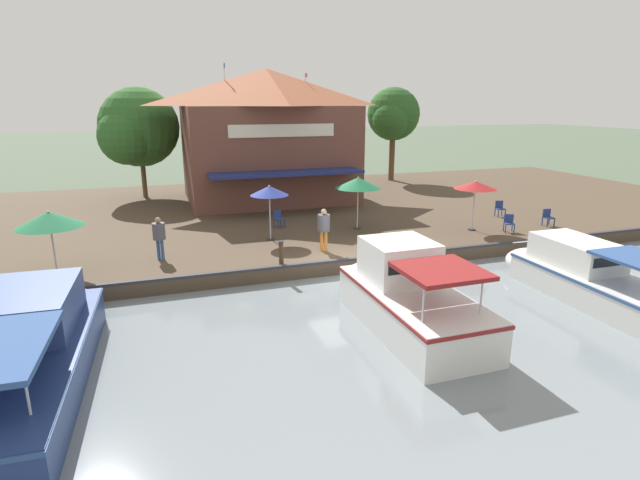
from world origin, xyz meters
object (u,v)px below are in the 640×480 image
person_near_entrance (159,233)px  motorboat_distant_upstream (22,346)px  patio_umbrella_back_row (49,219)px  cafe_chair_under_first_umbrella (279,218)px  cafe_chair_far_corner_seat (509,222)px  tree_upstream_bank (136,130)px  patio_umbrella_near_quay_edge (475,185)px  person_mid_patio (324,224)px  tree_behind_restaurant (393,116)px  cafe_chair_facing_river (548,216)px  waterfront_restaurant (268,135)px  motorboat_outer_channel (402,294)px  patio_umbrella_mid_patio_left (358,183)px  motorboat_fourth_along (581,275)px  mooring_post (281,253)px  patio_umbrella_mid_patio_right (269,191)px  cafe_chair_beside_entrance (500,208)px

person_near_entrance → motorboat_distant_upstream: bearing=-26.4°
patio_umbrella_back_row → cafe_chair_under_first_umbrella: patio_umbrella_back_row is taller
cafe_chair_far_corner_seat → tree_upstream_bank: (-15.14, -16.95, 3.92)m
patio_umbrella_near_quay_edge → person_mid_patio: (1.08, -8.11, -1.07)m
patio_umbrella_near_quay_edge → tree_behind_restaurant: 16.31m
patio_umbrella_back_row → cafe_chair_facing_river: (-0.40, 22.52, -1.63)m
waterfront_restaurant → motorboat_outer_channel: bearing=-0.1°
cafe_chair_under_first_umbrella → person_mid_patio: person_mid_patio is taller
patio_umbrella_mid_patio_left → person_near_entrance: bearing=-77.1°
cafe_chair_facing_river → person_near_entrance: person_near_entrance is taller
tree_behind_restaurant → cafe_chair_under_first_umbrella: bearing=-45.4°
patio_umbrella_back_row → tree_behind_restaurant: bearing=127.4°
motorboat_distant_upstream → tree_behind_restaurant: (-22.87, 21.50, 4.80)m
person_near_entrance → motorboat_fourth_along: size_ratio=0.24×
person_mid_patio → person_near_entrance: 6.64m
person_mid_patio → motorboat_distant_upstream: bearing=-58.9°
mooring_post → cafe_chair_far_corner_seat: bearing=97.4°
cafe_chair_under_first_umbrella → person_near_entrance: size_ratio=0.49×
cafe_chair_far_corner_seat → mooring_post: (1.54, -11.77, 0.03)m
patio_umbrella_mid_patio_left → motorboat_distant_upstream: 16.00m
patio_umbrella_near_quay_edge → tree_upstream_bank: tree_upstream_bank is taller
cafe_chair_far_corner_seat → motorboat_fourth_along: bearing=-18.1°
patio_umbrella_mid_patio_left → person_near_entrance: size_ratio=1.50×
patio_umbrella_back_row → cafe_chair_under_first_umbrella: bearing=115.5°
patio_umbrella_mid_patio_right → cafe_chair_beside_entrance: 13.26m
person_mid_patio → tree_upstream_bank: tree_upstream_bank is taller
waterfront_restaurant → cafe_chair_facing_river: bearing=45.5°
cafe_chair_under_first_umbrella → person_near_entrance: (3.75, -5.79, 0.62)m
waterfront_restaurant → cafe_chair_beside_entrance: 14.63m
patio_umbrella_mid_patio_left → motorboat_fourth_along: patio_umbrella_mid_patio_left is taller
cafe_chair_far_corner_seat → motorboat_outer_channel: bearing=-54.7°
patio_umbrella_mid_patio_right → tree_upstream_bank: size_ratio=0.36×
waterfront_restaurant → cafe_chair_facing_river: (11.62, 11.83, -3.63)m
patio_umbrella_back_row → person_near_entrance: 3.86m
patio_umbrella_near_quay_edge → patio_umbrella_mid_patio_left: bearing=-111.4°
cafe_chair_far_corner_seat → cafe_chair_facing_river: bearing=98.7°
cafe_chair_beside_entrance → tree_upstream_bank: bearing=-122.9°
person_mid_patio → motorboat_distant_upstream: 11.79m
cafe_chair_facing_river → tree_behind_restaurant: (-16.17, -0.86, 4.57)m
cafe_chair_facing_river → person_mid_patio: 12.33m
tree_upstream_bank → person_mid_patio: bearing=25.6°
cafe_chair_under_first_umbrella → person_mid_patio: bearing=9.5°
patio_umbrella_back_row → mooring_post: bearing=79.1°
tree_behind_restaurant → tree_upstream_bank: (1.44, -18.80, -0.66)m
cafe_chair_beside_entrance → mooring_post: (4.56, -13.58, 0.03)m
waterfront_restaurant → motorboat_fourth_along: (18.56, 6.99, -3.89)m
cafe_chair_facing_river → tree_behind_restaurant: tree_behind_restaurant is taller
motorboat_outer_channel → tree_upstream_bank: (-21.62, -7.80, 4.03)m
cafe_chair_facing_river → tree_behind_restaurant: size_ratio=0.12×
cafe_chair_beside_entrance → tree_upstream_bank: 22.68m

